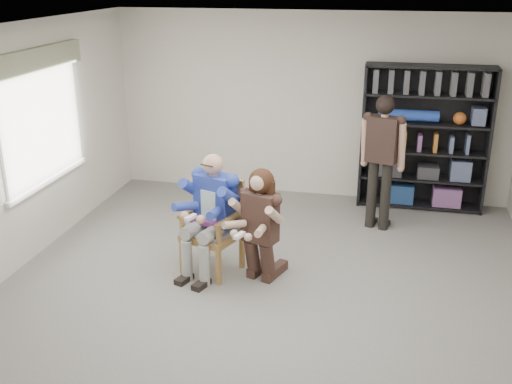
% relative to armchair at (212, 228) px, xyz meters
% --- Properties ---
extents(room_shell, '(6.00, 7.00, 2.80)m').
position_rel_armchair_xyz_m(room_shell, '(0.73, -0.65, 0.85)').
color(room_shell, silver).
rests_on(room_shell, ground).
extents(floor, '(6.00, 7.00, 0.01)m').
position_rel_armchair_xyz_m(floor, '(0.73, -0.65, -0.55)').
color(floor, slate).
rests_on(floor, ground).
extents(window_left, '(0.16, 2.00, 1.75)m').
position_rel_armchair_xyz_m(window_left, '(-2.22, 0.35, 1.08)').
color(window_left, white).
rests_on(window_left, room_shell).
extents(armchair, '(0.81, 0.79, 1.10)m').
position_rel_armchair_xyz_m(armchair, '(0.00, 0.00, 0.00)').
color(armchair, olive).
rests_on(armchair, floor).
extents(seated_man, '(0.86, 1.02, 1.44)m').
position_rel_armchair_xyz_m(seated_man, '(0.00, 0.00, 0.17)').
color(seated_man, navy).
rests_on(seated_man, floor).
extents(kneeling_woman, '(0.81, 1.01, 1.31)m').
position_rel_armchair_xyz_m(kneeling_woman, '(0.58, -0.12, 0.10)').
color(kneeling_woman, '#392620').
rests_on(kneeling_woman, floor).
extents(bookshelf, '(1.80, 0.38, 2.10)m').
position_rel_armchair_xyz_m(bookshelf, '(2.43, 2.63, 0.50)').
color(bookshelf, black).
rests_on(bookshelf, floor).
extents(standing_man, '(0.63, 0.47, 1.83)m').
position_rel_armchair_xyz_m(standing_man, '(1.85, 1.70, 0.36)').
color(standing_man, black).
rests_on(standing_man, floor).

